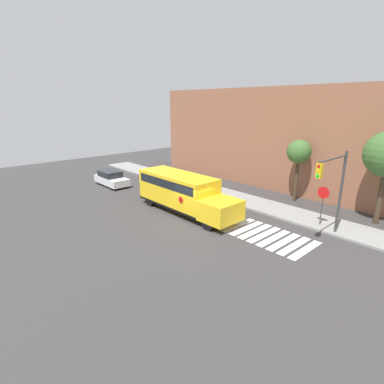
{
  "coord_description": "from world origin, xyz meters",
  "views": [
    {
      "loc": [
        14.67,
        -13.2,
        8.08
      ],
      "look_at": [
        -1.43,
        1.45,
        1.58
      ],
      "focal_mm": 28.0,
      "sensor_mm": 36.0,
      "label": 1
    }
  ],
  "objects": [
    {
      "name": "ground_plane",
      "position": [
        0.0,
        0.0,
        0.0
      ],
      "size": [
        60.0,
        60.0,
        0.0
      ],
      "primitive_type": "plane",
      "color": "#3A3838"
    },
    {
      "name": "tree_far_sidewalk",
      "position": [
        2.48,
        9.79,
        4.14
      ],
      "size": [
        1.97,
        1.97,
        5.21
      ],
      "color": "#423323",
      "rests_on": "ground"
    },
    {
      "name": "stop_sign",
      "position": [
        6.58,
        5.87,
        1.9
      ],
      "size": [
        0.79,
        0.1,
        2.82
      ],
      "color": "#38383A",
      "rests_on": "ground"
    },
    {
      "name": "parked_car",
      "position": [
        -12.58,
        0.54,
        0.74
      ],
      "size": [
        4.24,
        1.79,
        1.5
      ],
      "color": "silver",
      "rests_on": "ground"
    },
    {
      "name": "building_backdrop",
      "position": [
        0.0,
        13.0,
        4.75
      ],
      "size": [
        32.0,
        4.0,
        9.51
      ],
      "color": "#935B42",
      "rests_on": "ground"
    },
    {
      "name": "crosswalk_stripes",
      "position": [
        5.16,
        2.0,
        0.0
      ],
      "size": [
        5.4,
        3.2,
        0.01
      ],
      "color": "white",
      "rests_on": "ground"
    },
    {
      "name": "school_bus",
      "position": [
        -1.97,
        0.95,
        1.63
      ],
      "size": [
        9.06,
        2.57,
        2.87
      ],
      "color": "yellow",
      "rests_on": "ground"
    },
    {
      "name": "sidewalk_strip",
      "position": [
        0.0,
        6.5,
        0.07
      ],
      "size": [
        44.0,
        3.0,
        0.15
      ],
      "color": "gray",
      "rests_on": "ground"
    },
    {
      "name": "traffic_light",
      "position": [
        7.77,
        4.34,
        3.56
      ],
      "size": [
        0.28,
        3.56,
        5.34
      ],
      "color": "#38383A",
      "rests_on": "ground"
    }
  ]
}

